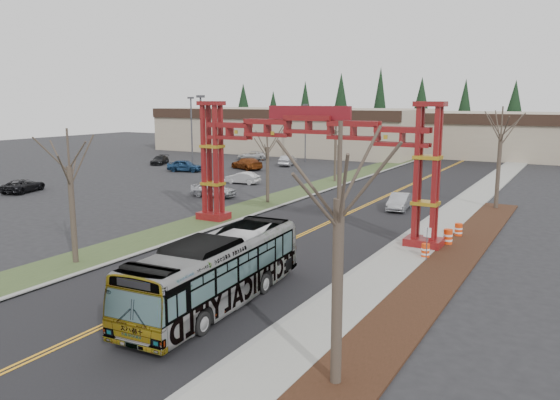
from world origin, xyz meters
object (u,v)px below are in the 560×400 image
Objects in this scene: gateway_arch at (309,145)px; retail_building_west at (294,130)px; bare_tree_median_near at (69,167)px; street_sign at (427,237)px; bare_tree_right_far at (501,134)px; barrel_mid at (448,237)px; parked_car_far_b at (252,155)px; parked_car_far_a at (288,161)px; light_pole_mid at (192,127)px; parked_car_near_a at (213,189)px; light_pole_far at (305,129)px; transit_bus at (217,271)px; parked_car_near_c at (24,186)px; barrel_north at (458,230)px; silver_sedan at (399,202)px; parked_car_far_c at (160,160)px; bare_tree_median_far at (336,131)px; parked_car_near_b at (243,178)px; bare_tree_median_mid at (267,147)px; bare_tree_right_near at (339,200)px; retail_building_east at (544,136)px; parked_car_mid_b at (185,166)px; barrel_south at (425,251)px; light_pole_near at (201,134)px; parked_car_mid_a at (247,163)px.

retail_building_west is at bearing 119.07° from gateway_arch.
bare_tree_median_near is 20.00m from street_sign.
bare_tree_right_far reaches higher than barrel_mid.
parked_car_far_b is 54.89m from street_sign.
light_pole_mid is (-10.87, -7.30, 4.72)m from parked_car_far_a.
retail_building_west is 48.63m from parked_car_near_a.
light_pole_far reaches higher than parked_car_far_a.
parked_car_near_a is at bearing 123.21° from transit_bus.
bare_tree_median_near is at bearing 133.01° from parked_car_near_c.
light_pole_far is at bearing 127.93° from barrel_mid.
barrel_north is at bearing 166.83° from parked_car_near_c.
parked_car_near_c is at bearing -171.21° from silver_sedan.
light_pole_far is at bearing 13.87° from parked_car_far_c.
light_pole_mid is at bearing 171.38° from bare_tree_median_far.
parked_car_near_c and parked_car_far_b have the same top height.
parked_car_near_b is 3.74× the size of barrel_mid.
parked_car_far_a is 0.58× the size of bare_tree_median_near.
bare_tree_median_mid is 29.09m from light_pole_mid.
bare_tree_median_mid is at bearing 90.00° from bare_tree_median_near.
retail_building_east is at bearing 90.00° from bare_tree_right_near.
bare_tree_median_far is (20.19, 1.35, 4.82)m from parked_car_mid_b.
barrel_south is at bearing 32.09° from bare_tree_median_near.
bare_tree_median_near reaches higher than parked_car_far_a.
transit_bus is (2.61, -14.07, -4.41)m from gateway_arch.
bare_tree_right_far is at bearing 21.29° from bare_tree_median_mid.
bare_tree_median_mid reaches higher than parked_car_near_c.
transit_bus is at bearing -51.33° from light_pole_near.
parked_car_mid_b is 42.39m from barrel_mid.
parked_car_far_b is 44.63m from bare_tree_right_far.
barrel_north is at bearing 60.34° from parked_car_near_b.
parked_car_far_b is 0.69× the size of bare_tree_median_mid.
parked_car_mid_a reaches higher than parked_car_near_b.
bare_tree_median_mid reaches higher than parked_car_near_b.
bare_tree_median_far is (23.97, 21.55, 4.93)m from parked_car_near_c.
bare_tree_median_far reaches higher than parked_car_near_b.
barrel_mid is (17.19, -6.77, -4.39)m from bare_tree_median_mid.
barrel_south is at bearing -56.13° from bare_tree_median_far.
retail_building_west is 65.79m from barrel_mid.
silver_sedan is (33.06, -43.15, -3.08)m from retail_building_west.
bare_tree_right_near reaches higher than parked_car_near_b.
light_pole_mid reaches higher than transit_bus.
parked_car_near_a is 25.07m from barrel_south.
silver_sedan is 2.05× the size of street_sign.
parked_car_near_b is 28.43m from barrel_north.
bare_tree_right_near is (32.67, -44.95, 5.25)m from parked_car_mid_a.
parked_car_mid_a is 1.12× the size of parked_car_far_b.
transit_bus is 19.03m from barrel_north.
bare_tree_median_near is at bearing 43.66° from parked_car_mid_a.
parked_car_near_c is at bearing 174.33° from street_sign.
barrel_south is at bearing -55.02° from light_pole_far.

